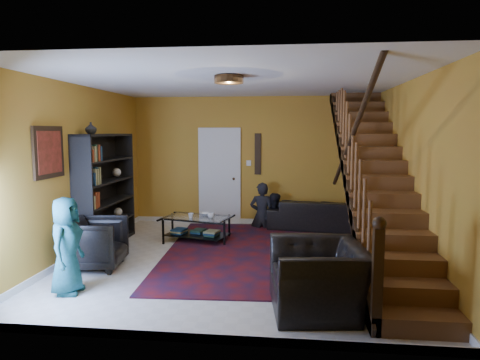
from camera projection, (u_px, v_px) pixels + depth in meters
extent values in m
plane|color=beige|center=(236.00, 259.00, 6.86)|extent=(5.50, 5.50, 0.00)
plane|color=#BE7D2A|center=(251.00, 161.00, 9.41)|extent=(5.20, 0.00, 5.20)
plane|color=#BE7D2A|center=(201.00, 201.00, 3.98)|extent=(5.20, 0.00, 5.20)
plane|color=#BE7D2A|center=(78.00, 171.00, 6.98)|extent=(0.00, 5.50, 5.50)
plane|color=#BE7D2A|center=(408.00, 175.00, 6.41)|extent=(0.00, 5.50, 5.50)
plane|color=white|center=(236.00, 82.00, 6.54)|extent=(5.50, 5.50, 0.00)
cube|color=silver|center=(251.00, 221.00, 9.55)|extent=(5.20, 0.02, 0.10)
cube|color=silver|center=(82.00, 251.00, 7.14)|extent=(0.02, 5.50, 0.10)
cube|color=#BE7D2A|center=(375.00, 179.00, 6.47)|extent=(0.95, 4.92, 2.83)
cube|color=black|center=(345.00, 174.00, 6.51)|extent=(0.04, 5.02, 3.02)
cylinder|color=black|center=(348.00, 144.00, 6.46)|extent=(0.07, 4.20, 2.44)
cube|color=black|center=(377.00, 283.00, 4.23)|extent=(0.10, 0.10, 1.10)
cube|color=black|center=(106.00, 190.00, 7.60)|extent=(0.35, 1.80, 2.00)
cube|color=black|center=(107.00, 223.00, 7.67)|extent=(0.35, 1.72, 0.03)
cube|color=black|center=(106.00, 181.00, 7.58)|extent=(0.35, 1.72, 0.03)
cube|color=silver|center=(220.00, 177.00, 9.51)|extent=(0.82, 0.05, 2.05)
cube|color=maroon|center=(49.00, 152.00, 6.05)|extent=(0.04, 0.74, 0.74)
cube|color=black|center=(258.00, 154.00, 9.36)|extent=(0.14, 0.03, 0.90)
cylinder|color=#3F2814|center=(229.00, 79.00, 5.75)|extent=(0.40, 0.40, 0.10)
cube|color=#4F0E10|center=(277.00, 252.00, 7.23)|extent=(3.91, 4.41, 0.02)
imported|color=black|center=(321.00, 215.00, 8.92)|extent=(2.24, 1.11, 0.63)
imported|color=black|center=(95.00, 243.00, 6.40)|extent=(0.92, 0.90, 0.76)
imported|color=black|center=(318.00, 277.00, 4.89)|extent=(1.16, 1.29, 0.76)
imported|color=black|center=(262.00, 215.00, 9.12)|extent=(0.54, 0.37, 1.42)
imported|color=black|center=(273.00, 221.00, 9.10)|extent=(0.60, 0.48, 1.20)
imported|color=#1B5967|center=(66.00, 246.00, 5.37)|extent=(0.43, 0.63, 1.23)
cube|color=black|center=(163.00, 232.00, 7.77)|extent=(0.04, 0.04, 0.45)
cube|color=black|center=(224.00, 234.00, 7.64)|extent=(0.04, 0.04, 0.45)
cube|color=black|center=(172.00, 225.00, 8.39)|extent=(0.04, 0.04, 0.45)
cube|color=black|center=(229.00, 226.00, 8.27)|extent=(0.04, 0.04, 0.45)
cube|color=black|center=(197.00, 234.00, 8.03)|extent=(1.25, 0.90, 0.02)
cube|color=silver|center=(197.00, 217.00, 7.99)|extent=(1.32, 0.97, 0.02)
imported|color=#999999|center=(211.00, 215.00, 7.86)|extent=(0.15, 0.15, 0.11)
imported|color=#999999|center=(191.00, 216.00, 7.88)|extent=(0.10, 0.10, 0.09)
imported|color=#999999|center=(205.00, 214.00, 8.13)|extent=(0.23, 0.23, 0.05)
imported|color=#999999|center=(91.00, 128.00, 6.98)|extent=(0.18, 0.18, 0.19)
cylinder|color=red|center=(111.00, 264.00, 6.31)|extent=(0.16, 0.16, 0.16)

